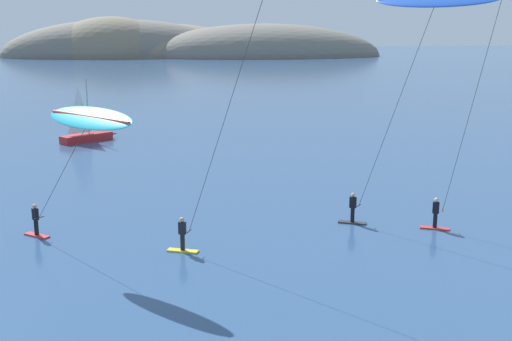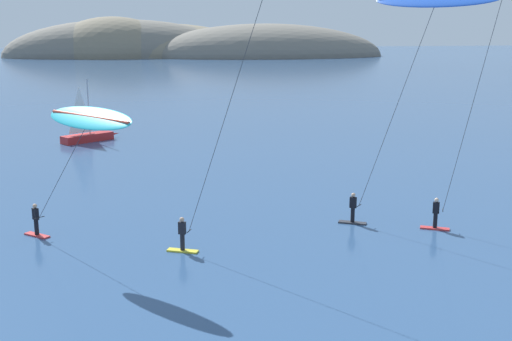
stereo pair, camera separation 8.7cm
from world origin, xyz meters
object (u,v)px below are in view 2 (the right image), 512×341
Objects in this scene: sailboat_near at (90,134)px; kitesurfer_cyan at (85,127)px; kitesurfer_blue at (430,16)px; kitesurfer_green at (257,14)px.

kitesurfer_cyan is (2.56, -31.08, 5.50)m from sailboat_near.
kitesurfer_blue is at bearing 2.12° from kitesurfer_cyan.
kitesurfer_blue is at bearing 13.02° from kitesurfer_green.
kitesurfer_cyan reaches higher than sailboat_near.
kitesurfer_blue is 8.96m from kitesurfer_green.
kitesurfer_cyan is 0.59× the size of kitesurfer_blue.
kitesurfer_blue is 1.00× the size of kitesurfer_green.
kitesurfer_green is at bearing -72.78° from sailboat_near.
kitesurfer_cyan is 16.95m from kitesurfer_blue.
kitesurfer_green is (7.51, -1.41, 4.88)m from kitesurfer_cyan.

